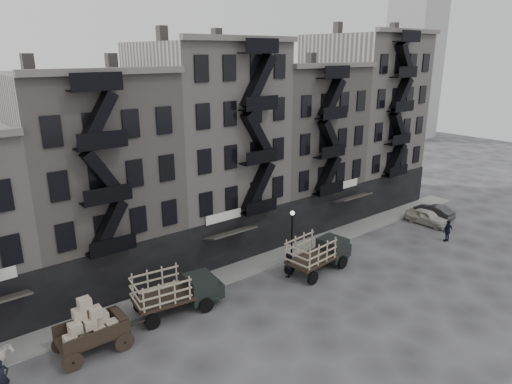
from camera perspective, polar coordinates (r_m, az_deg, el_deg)
ground at (r=34.19m, az=3.69°, el=-11.35°), size 140.00×140.00×0.00m
sidewalk at (r=36.69m, az=-0.29°, el=-9.09°), size 55.00×2.50×0.15m
building_midwest at (r=34.68m, az=-19.88°, el=1.42°), size 10.00×11.35×16.20m
building_center at (r=38.65m, az=-5.93°, el=5.43°), size 10.00×11.35×18.20m
building_mideast at (r=44.93m, az=4.92°, el=5.80°), size 10.00×11.35×16.20m
building_east at (r=51.99m, az=13.10°, el=8.65°), size 10.00×11.35×19.20m
lamp_post at (r=36.59m, az=4.53°, el=-4.58°), size 0.36×0.36×4.28m
wagon at (r=27.86m, az=-20.19°, el=-15.08°), size 4.00×2.18×3.37m
stake_truck_west at (r=30.51m, az=-9.99°, el=-11.80°), size 6.02×3.00×2.91m
stake_truck_east at (r=35.63m, az=7.87°, el=-7.21°), size 6.12×2.96×2.97m
car_east at (r=47.89m, az=20.61°, el=-2.96°), size 1.95×4.38×1.46m
car_far at (r=50.11m, az=21.32°, el=-2.23°), size 1.47×4.12×1.35m
pedestrian_west at (r=27.12m, az=-29.15°, el=-19.65°), size 0.85×0.69×2.00m
pedestrian_mid at (r=34.76m, az=3.99°, el=-9.08°), size 1.09×0.94×1.91m
policeman at (r=44.27m, az=22.83°, el=-4.49°), size 1.22×0.67×1.98m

